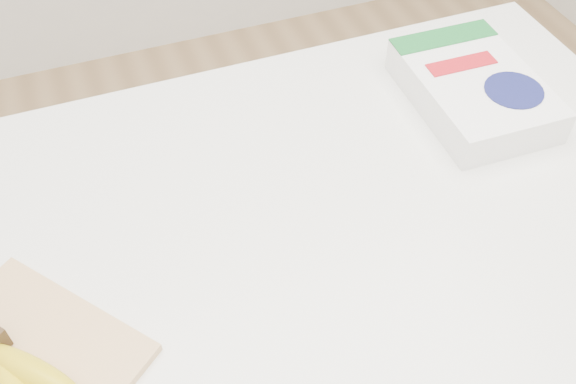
% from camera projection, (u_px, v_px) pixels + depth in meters
% --- Properties ---
extents(room, '(4.00, 4.00, 4.00)m').
position_uv_depth(room, '(304.00, 30.00, 0.65)').
color(room, tan).
rests_on(room, ground).
extents(cutting_board, '(0.31, 0.33, 0.01)m').
position_uv_depth(cutting_board, '(29.00, 358.00, 0.79)').
color(cutting_board, '#DEAB7A').
rests_on(cutting_board, table).
extents(bananas, '(0.15, 0.19, 0.05)m').
position_uv_depth(bananas, '(18.00, 377.00, 0.74)').
color(bananas, '#382816').
rests_on(bananas, cutting_board).
extents(cereal_box, '(0.20, 0.29, 0.06)m').
position_uv_depth(cereal_box, '(473.00, 89.00, 1.10)').
color(cereal_box, white).
rests_on(cereal_box, table).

